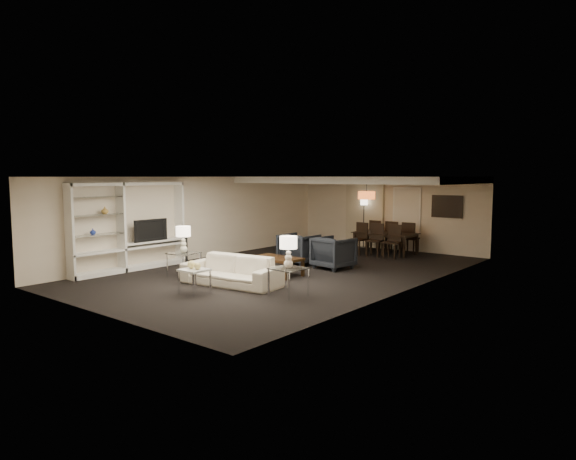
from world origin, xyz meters
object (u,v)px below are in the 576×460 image
(vase_blue, at_px, (93,232))
(vase_amber, at_px, (105,210))
(side_table_left, at_px, (184,264))
(table_lamp_right, at_px, (288,252))
(chair_nr, at_px, (392,242))
(chair_nm, at_px, (375,240))
(dining_table, at_px, (385,243))
(television, at_px, (149,230))
(chair_nl, at_px, (358,239))
(floor_speaker, at_px, (185,247))
(armchair_left, at_px, (299,249))
(sofa, at_px, (231,271))
(coffee_table, at_px, (276,266))
(armchair_right, at_px, (334,253))
(marble_table, at_px, (195,281))
(chair_fr, at_px, (411,238))
(chair_fl, at_px, (378,235))
(chair_fm, at_px, (394,236))
(side_table_right, at_px, (288,282))
(table_lamp_left, at_px, (183,239))
(pendant_light, at_px, (367,195))
(floor_lamp, at_px, (364,223))

(vase_blue, bearing_deg, vase_amber, 90.00)
(side_table_left, bearing_deg, table_lamp_right, 0.00)
(chair_nr, bearing_deg, vase_amber, -125.18)
(chair_nm, bearing_deg, dining_table, 82.38)
(television, relative_size, chair_nl, 1.01)
(floor_speaker, bearing_deg, chair_nl, 82.47)
(armchair_left, bearing_deg, television, 46.73)
(television, bearing_deg, sofa, -93.13)
(vase_blue, distance_m, chair_nm, 8.31)
(sofa, relative_size, side_table_left, 3.64)
(sofa, xyz_separation_m, chair_nl, (-0.23, 5.92, 0.17))
(television, distance_m, vase_blue, 1.63)
(sofa, xyz_separation_m, chair_nm, (0.37, 5.92, 0.17))
(vase_amber, bearing_deg, coffee_table, 38.05)
(armchair_right, bearing_deg, chair_nm, -77.07)
(marble_table, bearing_deg, table_lamp_right, 32.91)
(armchair_left, bearing_deg, chair_fr, -113.09)
(chair_nr, bearing_deg, chair_fr, 86.98)
(armchair_left, bearing_deg, chair_fl, -96.66)
(coffee_table, relative_size, vase_blue, 8.35)
(floor_speaker, distance_m, chair_fm, 7.06)
(vase_blue, bearing_deg, chair_nr, 59.09)
(chair_fl, bearing_deg, sofa, 97.38)
(marble_table, distance_m, vase_blue, 3.56)
(armchair_right, bearing_deg, armchair_left, 7.95)
(side_table_right, xyz_separation_m, table_lamp_left, (-3.40, 0.00, 0.64))
(pendant_light, height_order, chair_fm, pendant_light)
(side_table_right, height_order, vase_amber, vase_amber)
(coffee_table, xyz_separation_m, armchair_right, (0.60, 1.70, 0.21))
(floor_speaker, bearing_deg, vase_amber, -90.23)
(chair_nl, height_order, chair_nm, same)
(television, distance_m, vase_amber, 1.41)
(coffee_table, height_order, armchair_left, armchair_left)
(armchair_right, distance_m, vase_amber, 6.09)
(chair_fr, bearing_deg, floor_lamp, -7.63)
(marble_table, distance_m, chair_fr, 8.38)
(armchair_left, height_order, floor_speaker, floor_speaker)
(vase_blue, xyz_separation_m, chair_fr, (4.41, 8.66, -0.62))
(chair_nr, bearing_deg, chair_nl, 176.98)
(pendant_light, distance_m, chair_fl, 2.10)
(sofa, distance_m, chair_nr, 6.00)
(television, height_order, chair_fr, television)
(side_table_right, bearing_deg, coffee_table, 136.74)
(television, height_order, vase_blue, television)
(pendant_light, bearing_deg, floor_lamp, 123.05)
(chair_nl, height_order, floor_lamp, floor_lamp)
(television, bearing_deg, floor_speaker, -43.25)
(sofa, relative_size, vase_amber, 12.71)
(table_lamp_left, distance_m, television, 1.72)
(side_table_right, distance_m, marble_table, 2.03)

